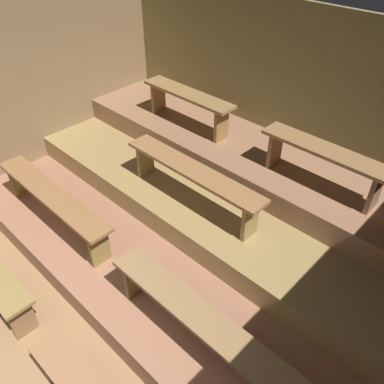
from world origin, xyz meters
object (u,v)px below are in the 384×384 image
(bench_upper_left, at_px, (188,100))
(bench_upper_right, at_px, (324,158))
(bench_floor_right, at_px, (77,383))
(bench_middle_center, at_px, (192,176))
(bench_floor_left, at_px, (2,290))
(bench_lower_right, at_px, (201,322))
(bench_lower_left, at_px, (52,199))

(bench_upper_left, height_order, bench_upper_right, same)
(bench_floor_right, distance_m, bench_upper_right, 3.11)
(bench_upper_left, bearing_deg, bench_floor_right, -60.95)
(bench_middle_center, height_order, bench_upper_left, bench_upper_left)
(bench_floor_left, bearing_deg, bench_middle_center, 73.45)
(bench_floor_left, distance_m, bench_middle_center, 2.24)
(bench_lower_right, bearing_deg, bench_floor_left, -152.78)
(bench_floor_right, distance_m, bench_upper_left, 3.50)
(bench_floor_right, distance_m, bench_lower_right, 1.10)
(bench_floor_right, xyz_separation_m, bench_upper_left, (-1.64, 2.96, 0.90))
(bench_lower_right, distance_m, bench_middle_center, 1.67)
(bench_floor_right, bearing_deg, bench_upper_right, 83.54)
(bench_upper_left, bearing_deg, bench_lower_right, -43.62)
(bench_lower_left, relative_size, bench_upper_right, 1.38)
(bench_lower_right, relative_size, bench_upper_right, 1.38)
(bench_lower_right, bearing_deg, bench_upper_left, 136.38)
(bench_middle_center, bearing_deg, bench_lower_left, -134.13)
(bench_floor_left, height_order, bench_floor_right, same)
(bench_lower_left, bearing_deg, bench_floor_right, -27.22)
(bench_lower_right, height_order, bench_upper_right, bench_upper_right)
(bench_lower_right, xyz_separation_m, bench_upper_right, (-0.16, 2.03, 0.57))
(bench_floor_right, distance_m, bench_lower_left, 2.05)
(bench_upper_left, bearing_deg, bench_upper_right, 0.00)
(bench_middle_center, xyz_separation_m, bench_upper_right, (1.03, 0.90, 0.28))
(bench_lower_right, bearing_deg, bench_lower_left, 180.00)
(bench_lower_right, height_order, bench_upper_left, bench_upper_left)
(bench_upper_right, bearing_deg, bench_lower_right, -85.63)
(bench_floor_left, height_order, bench_middle_center, bench_middle_center)
(bench_lower_right, distance_m, bench_upper_right, 2.12)
(bench_floor_right, relative_size, bench_upper_right, 0.65)
(bench_lower_left, xyz_separation_m, bench_middle_center, (1.10, 1.14, 0.29))
(bench_floor_right, bearing_deg, bench_lower_right, 62.08)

